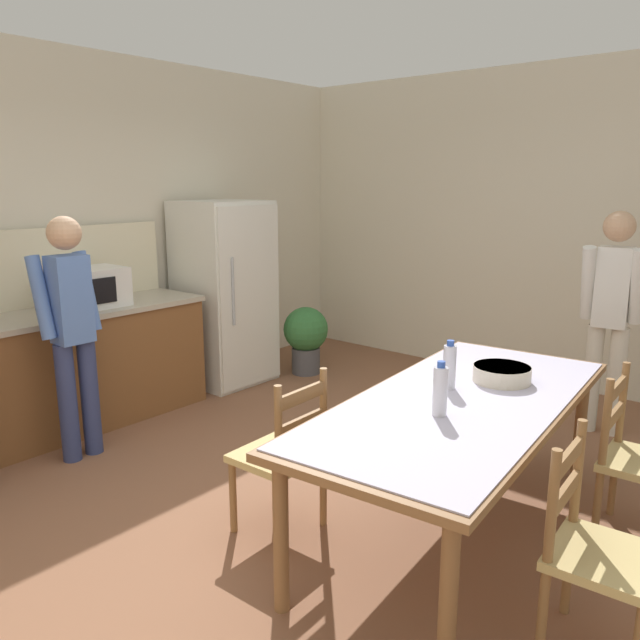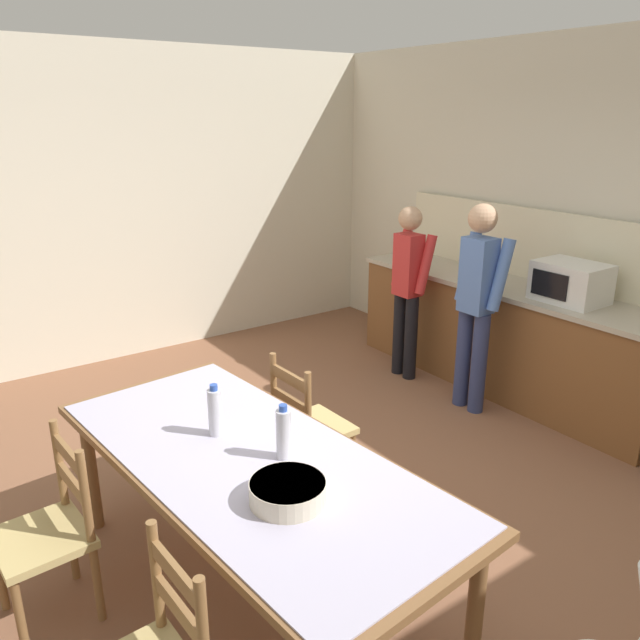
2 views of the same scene
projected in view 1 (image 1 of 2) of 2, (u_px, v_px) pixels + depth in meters
The scene contains 16 objects.
ground_plane at pixel (309, 509), 3.64m from camera, with size 8.32×8.32×0.00m, color brown.
wall_back at pixel (58, 235), 5.00m from camera, with size 6.52×0.12×2.90m, color beige.
wall_right at pixel (539, 228), 5.76m from camera, with size 0.12×5.20×2.90m, color beige.
kitchen_counter at pixel (20, 381), 4.49m from camera, with size 2.92×0.66×0.92m.
refrigerator at pixel (225, 293), 5.82m from camera, with size 0.75×0.73×1.70m.
microwave at pixel (90, 288), 4.78m from camera, with size 0.50×0.39×0.30m.
dining_table at pixel (461, 411), 3.25m from camera, with size 2.34×1.18×0.77m.
bottle_near_centre at pixel (440, 390), 2.98m from camera, with size 0.07×0.07×0.27m.
bottle_off_centre at pixel (449, 366), 3.37m from camera, with size 0.07×0.07×0.27m.
serving_bowl at pixel (502, 373), 3.50m from camera, with size 0.32×0.32×0.09m.
chair_side_near_left at pixel (595, 552), 2.47m from camera, with size 0.44×0.43×0.91m.
chair_side_far_left at pixel (283, 455), 3.33m from camera, with size 0.43×0.41×0.91m.
chair_side_near_right at pixel (637, 460), 3.28m from camera, with size 0.44×0.42×0.91m.
person_at_counter at pixel (72, 326), 4.15m from camera, with size 0.42×0.29×1.66m.
person_by_table at pixel (610, 312), 4.56m from camera, with size 0.32×0.45×1.67m.
potted_plant at pixel (306, 335), 6.14m from camera, with size 0.44×0.44×0.67m.
Camera 1 is at (-2.49, -2.18, 1.88)m, focal length 35.00 mm.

